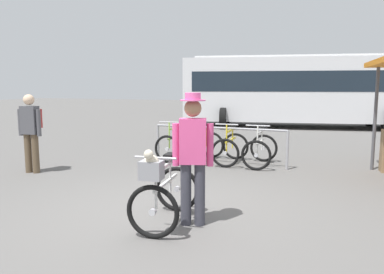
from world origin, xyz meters
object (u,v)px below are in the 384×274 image
racked_bike_orange (203,146)px  bus_distant (300,88)px  racked_bike_yellow (231,148)px  pedestrian_with_backpack (31,128)px  racked_bike_lime (176,144)px  person_with_featured_bike (193,154)px  racked_bike_white (260,150)px  featured_bicycle (163,190)px

racked_bike_orange → bus_distant: bus_distant is taller
racked_bike_yellow → bus_distant: bus_distant is taller
racked_bike_orange → bus_distant: bearing=80.9°
pedestrian_with_backpack → bus_distant: size_ratio=0.16×
racked_bike_lime → racked_bike_orange: bearing=-0.9°
racked_bike_orange → person_with_featured_bike: size_ratio=0.69×
person_with_featured_bike → bus_distant: bus_distant is taller
racked_bike_white → featured_bicycle: bearing=-95.6°
racked_bike_orange → bus_distant: (1.38, 8.68, 1.37)m
racked_bike_yellow → racked_bike_white: size_ratio=1.03×
person_with_featured_bike → racked_bike_yellow: bearing=98.7°
racked_bike_orange → bus_distant: 8.90m
racked_bike_white → racked_bike_yellow: bearing=179.1°
racked_bike_orange → racked_bike_white: (1.40, -0.02, 0.00)m
racked_bike_lime → racked_bike_yellow: 1.40m
racked_bike_lime → racked_bike_white: 2.10m
racked_bike_yellow → racked_bike_white: bearing=-0.9°
racked_bike_orange → pedestrian_with_backpack: size_ratio=0.73×
racked_bike_orange → racked_bike_yellow: size_ratio=1.05×
person_with_featured_bike → bus_distant: size_ratio=0.17×
racked_bike_orange → featured_bicycle: (0.99, -4.21, 0.12)m
racked_bike_white → featured_bicycle: 4.21m
racked_bike_lime → pedestrian_with_backpack: (-2.21, -2.45, 0.57)m
racked_bike_orange → person_with_featured_bike: 4.24m
racked_bike_lime → racked_bike_orange: (0.70, -0.01, 0.00)m
racked_bike_orange → featured_bicycle: 4.32m
pedestrian_with_backpack → racked_bike_lime: bearing=47.9°
racked_bike_lime → racked_bike_orange: 0.70m
person_with_featured_bike → bus_distant: (0.07, 12.67, 0.79)m
racked_bike_lime → pedestrian_with_backpack: bearing=-132.1°
racked_bike_white → featured_bicycle: featured_bicycle is taller
bus_distant → racked_bike_orange: bearing=-99.1°
featured_bicycle → person_with_featured_bike: (0.32, 0.22, 0.46)m
racked_bike_lime → racked_bike_yellow: same height
racked_bike_lime → featured_bicycle: bearing=-68.2°
bus_distant → racked_bike_lime: bearing=-103.5°
racked_bike_orange → racked_bike_lime: bearing=179.1°
featured_bicycle → person_with_featured_bike: bearing=34.1°
racked_bike_orange → bus_distant: size_ratio=0.12×
racked_bike_lime → racked_bike_white: (2.10, -0.03, 0.00)m
racked_bike_lime → pedestrian_with_backpack: pedestrian_with_backpack is taller
racked_bike_lime → racked_bike_orange: same height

